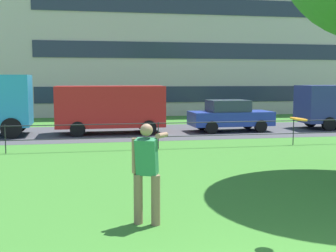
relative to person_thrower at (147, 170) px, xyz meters
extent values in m
cube|color=#424247|center=(1.51, 13.13, -0.97)|extent=(80.00, 6.31, 0.01)
cylinder|color=#232328|center=(-3.83, 8.04, -0.47)|extent=(0.04, 0.04, 1.00)
cylinder|color=#232328|center=(1.51, 8.04, -0.47)|extent=(0.04, 0.04, 1.00)
cylinder|color=#232328|center=(6.85, 8.04, -0.47)|extent=(0.04, 0.04, 1.00)
cylinder|color=#232328|center=(1.51, 8.04, -0.52)|extent=(32.05, 0.03, 0.03)
cylinder|color=#232328|center=(1.51, 8.04, -0.02)|extent=(32.05, 0.03, 0.03)
cylinder|color=#846B4C|center=(-0.15, 0.05, -0.52)|extent=(0.16, 0.16, 0.89)
cylinder|color=#846B4C|center=(0.14, -0.08, -0.52)|extent=(0.16, 0.16, 0.89)
cube|color=#2D7F4C|center=(0.00, -0.01, 0.24)|extent=(0.45, 0.43, 0.66)
sphere|color=#A87A5B|center=(0.00, -0.01, 0.71)|extent=(0.22, 0.22, 0.22)
cylinder|color=#A87A5B|center=(0.30, 0.19, 0.58)|extent=(0.33, 0.61, 0.14)
cylinder|color=#A87A5B|center=(-0.21, 0.08, 0.25)|extent=(0.09, 0.09, 0.62)
cylinder|color=orange|center=(2.27, -1.07, 0.96)|extent=(0.35, 0.35, 0.06)
cube|color=#2D99D1|center=(-4.64, 12.99, 0.63)|extent=(2.18, 2.37, 2.30)
cube|color=#283342|center=(-3.75, 13.02, 0.97)|extent=(0.18, 1.84, 0.87)
cylinder|color=black|center=(-4.36, 14.06, -0.52)|extent=(0.91, 0.33, 0.90)
cylinder|color=black|center=(-4.29, 11.95, -0.52)|extent=(0.91, 0.33, 0.90)
cube|color=red|center=(0.01, 12.92, 0.32)|extent=(5.00, 1.97, 1.90)
cube|color=#283342|center=(2.01, 12.91, 0.65)|extent=(0.12, 1.67, 0.76)
cylinder|color=black|center=(1.71, 13.84, -0.63)|extent=(0.68, 0.24, 0.68)
cylinder|color=black|center=(1.71, 11.98, -0.63)|extent=(0.68, 0.24, 0.68)
cylinder|color=black|center=(-1.49, 13.85, -0.63)|extent=(0.68, 0.24, 0.68)
cylinder|color=black|center=(-1.49, 11.99, -0.63)|extent=(0.68, 0.24, 0.68)
cube|color=#233899|center=(5.87, 12.70, -0.33)|extent=(4.05, 1.82, 0.68)
cube|color=#2D3847|center=(5.72, 12.70, 0.29)|extent=(1.94, 1.58, 0.56)
cylinder|color=black|center=(7.09, 13.54, -0.67)|extent=(0.61, 0.22, 0.60)
cylinder|color=black|center=(7.13, 11.93, -0.67)|extent=(0.61, 0.22, 0.60)
cylinder|color=black|center=(4.61, 13.47, -0.67)|extent=(0.61, 0.22, 0.60)
cylinder|color=black|center=(4.66, 11.86, -0.67)|extent=(0.61, 0.22, 0.60)
cylinder|color=black|center=(10.79, 13.84, -0.63)|extent=(0.69, 0.26, 0.68)
cylinder|color=black|center=(10.74, 11.97, -0.63)|extent=(0.69, 0.26, 0.68)
cube|color=beige|center=(8.12, 29.38, 5.07)|extent=(30.11, 14.97, 12.08)
cube|color=#283342|center=(8.12, 21.87, 0.54)|extent=(25.29, 0.06, 1.10)
cube|color=#283342|center=(8.12, 21.87, 3.56)|extent=(25.29, 0.06, 1.10)
cube|color=#283342|center=(8.12, 21.87, 6.58)|extent=(25.29, 0.06, 1.10)
camera|label=1|loc=(-0.97, -7.26, 1.58)|focal=45.56mm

